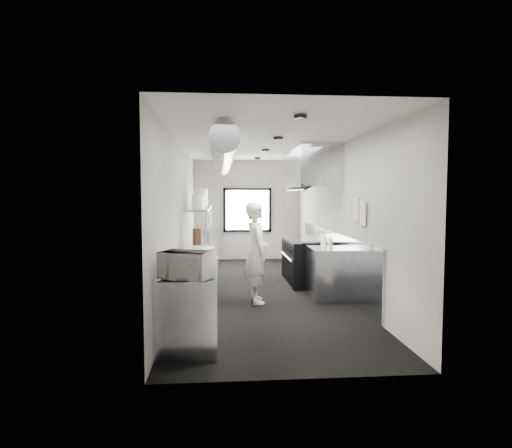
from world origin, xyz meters
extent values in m
cube|color=black|center=(0.00, 0.00, 0.00)|extent=(3.00, 8.00, 0.01)
cube|color=silver|center=(0.00, 0.00, 2.80)|extent=(3.00, 8.00, 0.01)
cube|color=#B7B3AE|center=(0.00, 4.00, 1.40)|extent=(3.00, 0.02, 2.80)
cube|color=#B7B3AE|center=(0.00, -4.00, 1.40)|extent=(3.00, 0.02, 2.80)
cube|color=#B7B3AE|center=(-1.50, 0.00, 1.40)|extent=(0.02, 8.00, 2.80)
cube|color=#B7B3AE|center=(1.50, 0.00, 1.40)|extent=(0.02, 8.00, 2.80)
cube|color=#9B9FA9|center=(1.48, 0.30, 0.55)|extent=(0.03, 5.50, 1.10)
cylinder|color=gray|center=(-0.70, 0.40, 2.55)|extent=(0.40, 6.40, 0.40)
cube|color=silver|center=(0.00, 3.96, 1.40)|extent=(1.20, 0.03, 1.10)
cube|color=black|center=(0.00, 3.98, 1.98)|extent=(1.36, 0.03, 0.08)
cube|color=black|center=(0.00, 3.98, 0.82)|extent=(1.36, 0.03, 0.08)
cube|color=black|center=(-0.64, 3.98, 1.40)|extent=(0.08, 0.03, 1.25)
cube|color=black|center=(0.64, 3.98, 1.40)|extent=(0.08, 0.03, 1.25)
cube|color=#9B9FA9|center=(1.10, 0.70, 2.40)|extent=(0.80, 2.20, 0.80)
cube|color=#9B9FA9|center=(0.72, 0.70, 2.01)|extent=(0.05, 2.20, 0.05)
cube|color=black|center=(1.02, 0.70, 2.06)|extent=(0.50, 2.10, 0.28)
cube|color=#9B9FA9|center=(-1.15, -0.50, 0.45)|extent=(0.70, 6.00, 0.90)
cube|color=#9B9FA9|center=(-1.20, 1.00, 1.55)|extent=(0.45, 3.00, 0.04)
cylinder|color=#9B9FA9|center=(-1.00, -0.40, 1.22)|extent=(0.04, 0.04, 0.66)
cylinder|color=#9B9FA9|center=(-1.00, 1.00, 1.22)|extent=(0.04, 0.04, 0.66)
cylinder|color=#9B9FA9|center=(-1.00, 2.40, 1.22)|extent=(0.04, 0.04, 0.66)
cube|color=black|center=(1.05, 0.70, 0.45)|extent=(0.85, 1.60, 0.90)
cube|color=#9B9FA9|center=(1.05, 0.70, 0.92)|extent=(0.85, 1.60, 0.04)
cube|color=#9B9FA9|center=(0.64, 0.70, 0.45)|extent=(0.03, 1.55, 0.80)
cylinder|color=#9B9FA9|center=(0.61, 0.70, 0.55)|extent=(0.03, 1.30, 0.03)
cube|color=#9B9FA9|center=(1.15, -0.70, 0.45)|extent=(0.65, 0.80, 0.90)
cube|color=#9B9FA9|center=(-1.15, 3.20, 0.45)|extent=(0.70, 1.20, 0.90)
cube|color=silver|center=(1.47, -1.20, 1.60)|extent=(0.02, 0.28, 0.38)
cube|color=silver|center=(1.47, -1.55, 1.55)|extent=(0.02, 0.28, 0.38)
imported|color=white|center=(-0.15, -0.87, 0.86)|extent=(0.48, 0.67, 1.72)
imported|color=silver|center=(-1.14, -3.30, 1.05)|extent=(0.63, 0.56, 0.31)
cylinder|color=beige|center=(-1.35, -2.36, 0.95)|extent=(0.15, 0.15, 0.10)
cylinder|color=beige|center=(-1.26, -2.27, 0.95)|extent=(0.15, 0.15, 0.11)
cube|color=silver|center=(-0.98, -1.65, 0.91)|extent=(0.41, 0.48, 0.01)
cylinder|color=white|center=(-1.06, -1.43, 0.91)|extent=(0.21, 0.21, 0.02)
sphere|color=tan|center=(-1.06, -1.43, 0.96)|extent=(0.08, 0.08, 0.08)
cube|color=white|center=(-1.12, -0.62, 0.91)|extent=(0.52, 0.63, 0.02)
cube|color=brown|center=(-1.24, 0.61, 1.02)|extent=(0.18, 0.25, 0.25)
cylinder|color=white|center=(-1.19, 0.26, 1.70)|extent=(0.23, 0.23, 0.27)
cylinder|color=white|center=(-1.18, 0.80, 1.73)|extent=(0.32, 0.32, 0.32)
cylinder|color=white|center=(-1.18, 1.16, 1.75)|extent=(0.27, 0.27, 0.35)
cylinder|color=white|center=(-1.19, 1.81, 1.78)|extent=(0.32, 0.32, 0.41)
cylinder|color=white|center=(1.12, -0.96, 0.99)|extent=(0.06, 0.06, 0.18)
cylinder|color=white|center=(1.12, -0.88, 1.00)|extent=(0.08, 0.08, 0.19)
cylinder|color=white|center=(1.08, -0.71, 0.99)|extent=(0.07, 0.07, 0.18)
cylinder|color=white|center=(1.11, -0.52, 1.00)|extent=(0.07, 0.07, 0.20)
cylinder|color=white|center=(1.10, -0.44, 0.98)|extent=(0.06, 0.06, 0.17)
camera|label=1|loc=(-0.76, -8.15, 1.85)|focal=30.30mm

